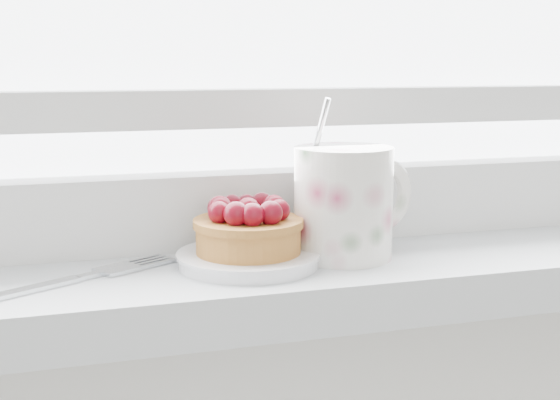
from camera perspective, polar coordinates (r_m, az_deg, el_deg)
name	(u,v)px	position (r m, az deg, el deg)	size (l,w,h in m)	color
saucer	(248,259)	(0.67, -2.32, -4.34)	(0.12, 0.12, 0.01)	white
raspberry_tart	(248,228)	(0.66, -2.33, -2.03)	(0.09, 0.09, 0.05)	#935720
floral_mug	(346,200)	(0.69, 4.86, 0.01)	(0.14, 0.11, 0.14)	silver
fork	(57,283)	(0.64, -16.02, -5.87)	(0.20, 0.12, 0.00)	silver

